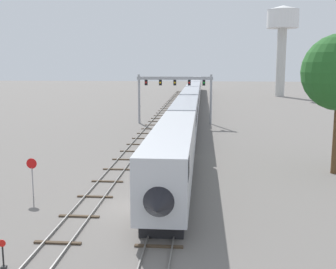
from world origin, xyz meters
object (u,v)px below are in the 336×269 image
passenger_train (192,97)px  signal_gantry (175,87)px  water_tower (282,26)px  stop_sign (32,172)px  switch_stand (3,258)px

passenger_train → signal_gantry: 22.48m
passenger_train → signal_gantry: size_ratio=11.33×
water_tower → stop_sign: (-34.54, -96.91, -18.01)m
stop_sign → passenger_train: bearing=80.6°
signal_gantry → switch_stand: size_ratio=8.29×
signal_gantry → passenger_train: bearing=84.2°
passenger_train → signal_gantry: (-2.25, -22.14, 3.18)m
signal_gantry → water_tower: bearing=65.3°
signal_gantry → water_tower: size_ratio=0.47×
passenger_train → switch_stand: passenger_train is taller
passenger_train → signal_gantry: bearing=-95.8°
passenger_train → switch_stand: bearing=-95.7°
passenger_train → switch_stand: (-7.10, -71.35, -2.09)m
water_tower → stop_sign: bearing=-109.6°
signal_gantry → switch_stand: (-4.85, -49.22, -5.27)m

